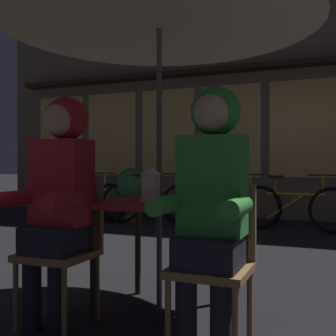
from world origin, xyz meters
The scene contains 14 objects.
ground_plane centered at (0.00, 0.00, 0.00)m, with size 60.00×60.00×0.00m, color black.
cafe_table centered at (0.00, 0.00, 0.64)m, with size 0.72×0.72×0.74m.
patio_umbrella centered at (0.00, 0.00, 2.06)m, with size 2.10×2.10×2.31m.
lantern centered at (-0.01, -0.10, 0.86)m, with size 0.11×0.11×0.23m.
chair_left centered at (-0.48, -0.37, 0.49)m, with size 0.40×0.40×0.87m.
chair_right centered at (0.48, -0.37, 0.49)m, with size 0.40×0.40×0.87m.
person_left_hooded centered at (-0.48, -0.43, 0.85)m, with size 0.45×0.56×1.40m.
person_right_hooded centered at (0.48, -0.43, 0.85)m, with size 0.45×0.56×1.40m.
shopfront_building centered at (-0.75, 5.39, 3.09)m, with size 10.00×0.93×6.20m.
bicycle_nearest centered at (-3.01, 3.77, 0.35)m, with size 1.67×0.26×0.84m.
bicycle_second centered at (-1.79, 3.77, 0.35)m, with size 1.65×0.42×0.84m.
bicycle_third centered at (-0.54, 3.81, 0.35)m, with size 1.66×0.35×0.84m.
bicycle_fourth centered at (0.50, 3.86, 0.35)m, with size 1.68×0.20×0.84m.
potted_plant centered at (-2.18, 3.88, 0.54)m, with size 0.60×0.60×0.92m.
Camera 1 is at (1.09, -2.54, 0.98)m, focal length 44.91 mm.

